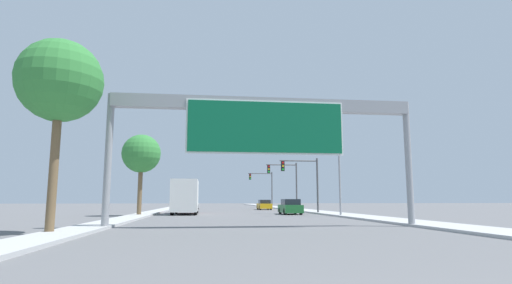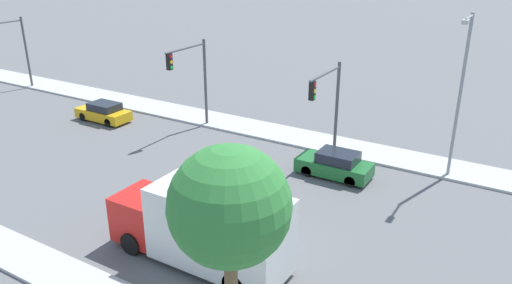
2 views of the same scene
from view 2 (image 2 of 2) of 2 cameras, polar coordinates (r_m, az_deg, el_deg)
name	(u,v)px [view 2 (image 2 of 2)]	position (r m, az deg, el deg)	size (l,w,h in m)	color
sidewalk_right	(102,97)	(45.24, -17.22, 4.99)	(3.00, 120.00, 0.15)	#B3B3B3
car_near_right	(335,165)	(28.57, 9.00, -2.59)	(1.80, 4.21, 1.52)	#1E662D
car_far_center	(104,112)	(38.86, -17.02, 3.26)	(1.76, 4.26, 1.43)	gold
truck_box_primary	(204,227)	(20.50, -5.94, -9.60)	(2.49, 7.92, 3.40)	red
traffic_light_near_intersection	(329,98)	(29.61, 8.33, 4.99)	(4.14, 0.32, 5.84)	#4C4C4F
traffic_light_mid_block	(194,72)	(34.54, -7.14, 7.91)	(4.10, 0.32, 6.26)	#4C4C4F
traffic_light_far_intersection	(11,43)	(49.21, -26.23, 10.13)	(4.41, 0.32, 6.40)	#4C4C4F
palm_tree_background	(230,208)	(13.84, -3.04, -7.52)	(3.50, 3.50, 7.39)	brown
street_lamp_right	(461,87)	(28.60, 22.33, 5.82)	(2.20, 0.28, 9.13)	gray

